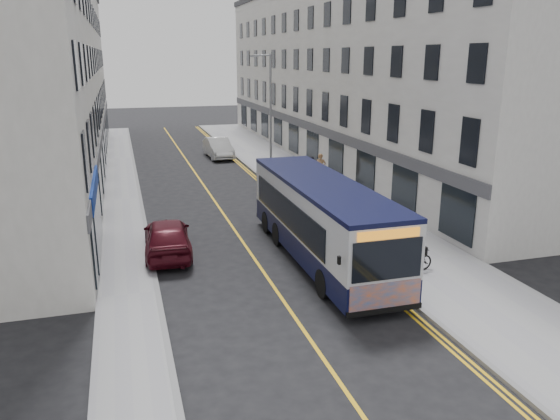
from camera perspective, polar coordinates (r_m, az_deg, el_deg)
ground at (r=21.08m, az=-1.96°, el=-6.17°), size 140.00×140.00×0.00m
pavement_east at (r=33.78m, az=3.24°, el=2.42°), size 4.50×64.00×0.12m
pavement_west at (r=31.92m, az=-16.18°, el=1.01°), size 2.00×64.00×0.12m
kerb_east at (r=33.11m, az=-0.44°, el=2.18°), size 0.18×64.00×0.13m
kerb_west at (r=31.93m, az=-14.39°, el=1.15°), size 0.18×64.00×0.13m
road_centre_line at (r=32.29m, az=-7.28°, el=1.58°), size 0.12×64.00×0.01m
road_dbl_yellow_inner at (r=33.01m, az=-1.19°, el=2.02°), size 0.10×64.00×0.01m
road_dbl_yellow_outer at (r=33.06m, az=-0.86°, el=2.04°), size 0.10×64.00×0.01m
terrace_east at (r=43.16m, az=6.04°, el=13.93°), size 6.00×46.00×13.00m
terrace_west at (r=40.18m, az=-22.91°, el=12.67°), size 6.00×46.00×13.00m
streetlamp at (r=34.32m, az=-1.11°, el=9.98°), size 1.32×0.18×8.00m
city_bus at (r=21.43m, az=4.36°, el=-0.84°), size 2.59×11.08×3.22m
bicycle at (r=20.87m, az=13.72°, el=-5.17°), size 1.80×0.89×0.91m
pedestrian_near at (r=34.69m, az=4.26°, el=4.40°), size 0.78×0.65×1.82m
pedestrian_far at (r=33.12m, az=3.30°, el=3.98°), size 1.20×1.15×1.94m
car_white at (r=44.05m, az=-6.47°, el=6.47°), size 1.85×4.82×1.57m
car_maroon at (r=22.72m, az=-11.69°, el=-2.74°), size 2.08×4.67×1.56m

